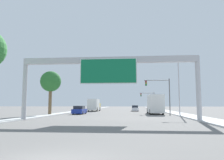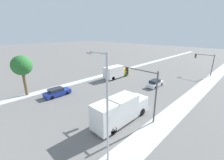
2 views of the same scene
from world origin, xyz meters
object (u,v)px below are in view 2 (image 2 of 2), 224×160
Objects in this scene: traffic_light_mid_block at (206,61)px; car_mid_left at (155,83)px; truck_box_primary at (116,72)px; palm_tree_background at (22,66)px; street_lamp_right at (105,104)px; car_far_right at (57,92)px; traffic_light_near_intersection at (145,86)px; truck_box_secondary at (120,110)px.

car_mid_left is at bearing -106.43° from traffic_light_mid_block.
palm_tree_background is (-4.20, -19.80, 4.05)m from truck_box_primary.
car_far_right is at bearing 167.68° from street_lamp_right.
traffic_light_near_intersection reaches higher than truck_box_primary.
truck_box_primary is 19.59m from traffic_light_near_intersection.
car_far_right is at bearing -90.00° from truck_box_primary.
truck_box_secondary is at bearing 17.18° from palm_tree_background.
street_lamp_right is at bearing 0.37° from palm_tree_background.
car_far_right is 0.65× the size of truck_box_primary.
truck_box_primary is 24.50m from traffic_light_mid_block.
traffic_light_mid_block is (-0.06, 30.00, -0.74)m from traffic_light_near_intersection.
truck_box_primary is (-10.50, -1.29, 0.87)m from car_mid_left.
truck_box_primary reaches higher than car_mid_left.
truck_box_secondary is at bearing -77.24° from car_mid_left.
traffic_light_near_intersection is at bearing -89.89° from traffic_light_mid_block.
truck_box_primary is 0.82× the size of truck_box_secondary.
truck_box_secondary is (14.00, 1.75, 1.06)m from car_far_right.
palm_tree_background reaches higher than traffic_light_mid_block.
traffic_light_mid_block reaches higher than truck_box_primary.
car_far_right is (-10.50, -17.21, 0.01)m from car_mid_left.
truck_box_secondary is at bearing -92.85° from traffic_light_mid_block.
car_far_right is at bearing -163.56° from traffic_light_near_intersection.
palm_tree_background is 0.75× the size of street_lamp_right.
street_lamp_right is at bearing -48.99° from truck_box_primary.
street_lamp_right reaches higher than car_far_right.
traffic_light_mid_block is (1.64, 32.88, 2.19)m from truck_box_secondary.
truck_box_primary is at bearing 131.01° from street_lamp_right.
palm_tree_background reaches higher than truck_box_secondary.
traffic_light_mid_block is at bearing 50.11° from truck_box_primary.
car_far_right reaches higher than car_mid_left.
traffic_light_near_intersection reaches higher than truck_box_secondary.
palm_tree_background is 21.30m from street_lamp_right.
truck_box_secondary is (3.50, -15.46, 1.07)m from car_mid_left.
car_far_right is 0.53× the size of truck_box_secondary.
car_far_right is 16.84m from traffic_light_near_intersection.
car_far_right is at bearing -172.86° from truck_box_secondary.
palm_tree_background is at bearing -101.97° from truck_box_primary.
street_lamp_right is (1.46, -38.37, 1.79)m from traffic_light_mid_block.
car_mid_left is at bearing 55.12° from palm_tree_background.
truck_box_secondary is 1.54× the size of traffic_light_mid_block.
car_far_right is 0.82× the size of traffic_light_mid_block.
car_mid_left is at bearing 112.43° from traffic_light_near_intersection.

